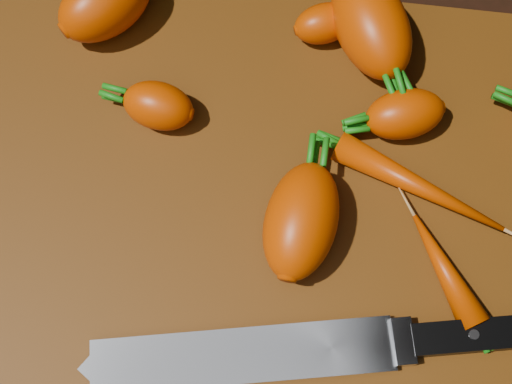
# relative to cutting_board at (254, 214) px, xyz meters

# --- Properties ---
(ground) EXTENTS (2.00, 2.00, 0.01)m
(ground) POSITION_rel_cutting_board_xyz_m (0.00, 0.00, -0.01)
(ground) COLOR black
(cutting_board) EXTENTS (0.50, 0.40, 0.01)m
(cutting_board) POSITION_rel_cutting_board_xyz_m (0.00, 0.00, 0.00)
(cutting_board) COLOR #603008
(cutting_board) RESTS_ON ground
(carrot_0) EXTENTS (0.10, 0.10, 0.05)m
(carrot_0) POSITION_rel_cutting_board_xyz_m (-0.14, 0.15, 0.03)
(carrot_0) COLOR #C43B00
(carrot_0) RESTS_ON cutting_board
(carrot_1) EXTENTS (0.06, 0.05, 0.04)m
(carrot_1) POSITION_rel_cutting_board_xyz_m (-0.08, 0.07, 0.02)
(carrot_1) COLOR #C43B00
(carrot_1) RESTS_ON cutting_board
(carrot_2) EXTENTS (0.09, 0.11, 0.06)m
(carrot_2) POSITION_rel_cutting_board_xyz_m (0.07, 0.16, 0.03)
(carrot_2) COLOR #C43B00
(carrot_2) RESTS_ON cutting_board
(carrot_3) EXTENTS (0.06, 0.10, 0.05)m
(carrot_3) POSITION_rel_cutting_board_xyz_m (0.04, -0.01, 0.03)
(carrot_3) COLOR #C43B00
(carrot_3) RESTS_ON cutting_board
(carrot_4) EXTENTS (0.07, 0.06, 0.04)m
(carrot_4) POSITION_rel_cutting_board_xyz_m (0.11, 0.09, 0.03)
(carrot_4) COLOR #C43B00
(carrot_4) RESTS_ON cutting_board
(carrot_5) EXTENTS (0.06, 0.05, 0.03)m
(carrot_5) POSITION_rel_cutting_board_xyz_m (0.04, 0.16, 0.02)
(carrot_5) COLOR #C43B00
(carrot_5) RESTS_ON cutting_board
(carrot_7) EXTENTS (0.14, 0.07, 0.02)m
(carrot_7) POSITION_rel_cutting_board_xyz_m (0.12, 0.03, 0.02)
(carrot_7) COLOR #C43B00
(carrot_7) RESTS_ON cutting_board
(carrot_8) EXTENTS (0.07, 0.09, 0.02)m
(carrot_8) POSITION_rel_cutting_board_xyz_m (0.14, -0.03, 0.02)
(carrot_8) COLOR #C43B00
(carrot_8) RESTS_ON cutting_board
(knife) EXTENTS (0.35, 0.10, 0.02)m
(knife) POSITION_rel_cutting_board_xyz_m (0.03, -0.10, 0.01)
(knife) COLOR gray
(knife) RESTS_ON cutting_board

